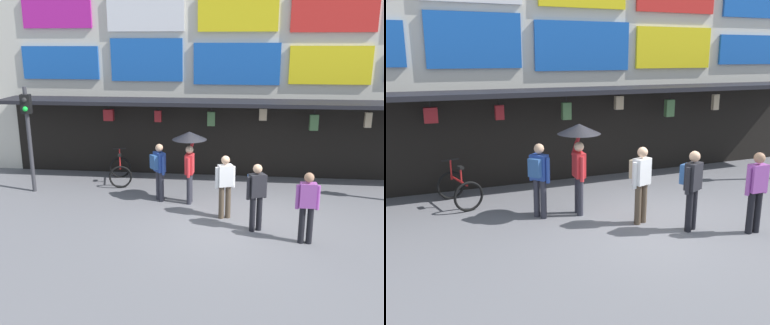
# 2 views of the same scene
# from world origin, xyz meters

# --- Properties ---
(ground_plane) EXTENTS (80.00, 80.00, 0.00)m
(ground_plane) POSITION_xyz_m (0.00, 0.00, 0.00)
(ground_plane) COLOR slate
(shopfront) EXTENTS (18.00, 2.60, 8.00)m
(shopfront) POSITION_xyz_m (0.00, 4.57, 3.96)
(shopfront) COLOR beige
(shopfront) RESTS_ON ground
(bicycle_parked) EXTENTS (1.01, 1.31, 1.05)m
(bicycle_parked) POSITION_xyz_m (-3.68, 2.78, 0.39)
(bicycle_parked) COLOR black
(bicycle_parked) RESTS_ON ground
(pedestrian_in_white) EXTENTS (0.51, 0.44, 1.68)m
(pedestrian_in_white) POSITION_xyz_m (-0.20, 0.19, 0.98)
(pedestrian_in_white) COLOR brown
(pedestrian_in_white) RESTS_ON ground
(pedestrian_in_blue) EXTENTS (0.47, 0.48, 1.68)m
(pedestrian_in_blue) POSITION_xyz_m (-2.11, 1.27, 0.98)
(pedestrian_in_blue) COLOR #2D2D38
(pedestrian_in_blue) RESTS_ON ground
(pedestrian_in_red) EXTENTS (0.49, 0.45, 1.68)m
(pedestrian_in_red) POSITION_xyz_m (0.58, -0.52, 0.98)
(pedestrian_in_red) COLOR black
(pedestrian_in_red) RESTS_ON ground
(pedestrian_with_umbrella) EXTENTS (0.96, 0.96, 2.08)m
(pedestrian_with_umbrella) POSITION_xyz_m (-1.22, 1.16, 1.64)
(pedestrian_with_umbrella) COLOR #2D2D38
(pedestrian_with_umbrella) RESTS_ON ground
(pedestrian_in_black) EXTENTS (0.53, 0.23, 1.68)m
(pedestrian_in_black) POSITION_xyz_m (1.69, -1.12, 0.95)
(pedestrian_in_black) COLOR black
(pedestrian_in_black) RESTS_ON ground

